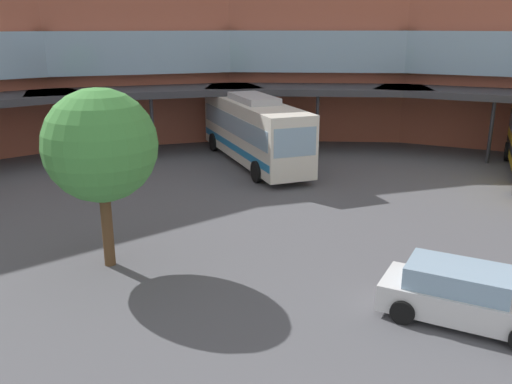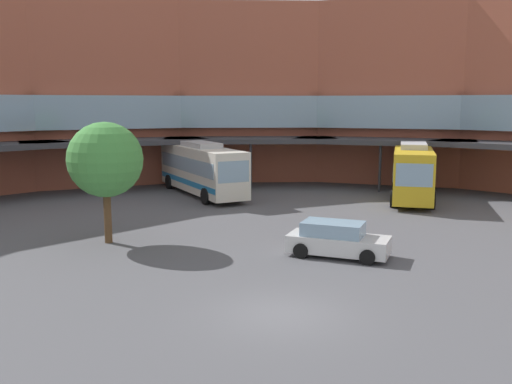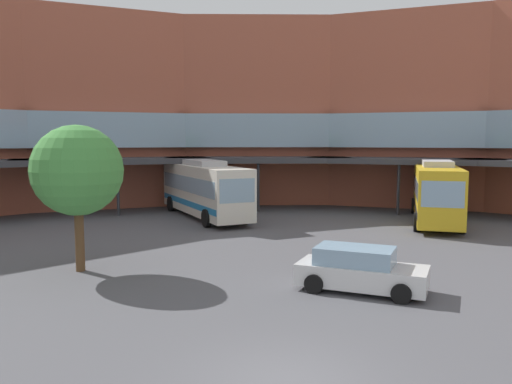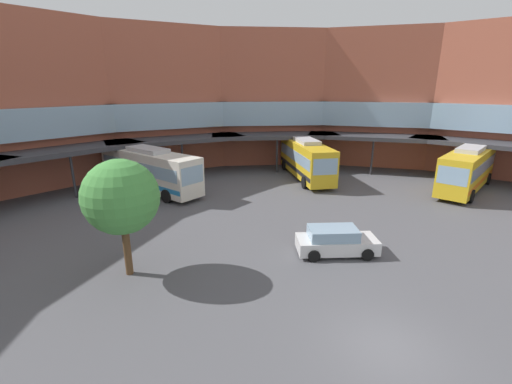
{
  "view_description": "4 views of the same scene",
  "coord_description": "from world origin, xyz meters",
  "px_view_note": "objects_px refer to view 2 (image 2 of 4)",
  "views": [
    {
      "loc": [
        -1.61,
        -6.65,
        7.65
      ],
      "look_at": [
        -2.63,
        9.29,
        2.73
      ],
      "focal_mm": 38.34,
      "sensor_mm": 36.0,
      "label": 1
    },
    {
      "loc": [
        -1.58,
        -17.25,
        6.73
      ],
      "look_at": [
        -0.27,
        11.66,
        2.12
      ],
      "focal_mm": 39.57,
      "sensor_mm": 36.0,
      "label": 2
    },
    {
      "loc": [
        -0.84,
        -10.56,
        5.25
      ],
      "look_at": [
        -0.41,
        13.28,
        2.8
      ],
      "focal_mm": 35.93,
      "sensor_mm": 36.0,
      "label": 3
    },
    {
      "loc": [
        -8.93,
        -7.12,
        9.08
      ],
      "look_at": [
        1.14,
        12.73,
        2.24
      ],
      "focal_mm": 24.6,
      "sensor_mm": 36.0,
      "label": 4
    }
  ],
  "objects_px": {
    "bus_1": "(412,171)",
    "bus_3": "(202,168)",
    "parked_car": "(337,240)",
    "plaza_tree": "(105,160)"
  },
  "relations": [
    {
      "from": "bus_1",
      "to": "bus_3",
      "type": "xyz_separation_m",
      "value": [
        -14.85,
        2.45,
        -0.03
      ]
    },
    {
      "from": "bus_3",
      "to": "parked_car",
      "type": "relative_size",
      "value": 2.38
    },
    {
      "from": "parked_car",
      "to": "plaza_tree",
      "type": "bearing_deg",
      "value": -171.35
    },
    {
      "from": "bus_1",
      "to": "bus_3",
      "type": "distance_m",
      "value": 15.05
    },
    {
      "from": "bus_1",
      "to": "parked_car",
      "type": "xyz_separation_m",
      "value": [
        -8.07,
        -14.62,
        -1.26
      ]
    },
    {
      "from": "parked_car",
      "to": "bus_1",
      "type": "bearing_deg",
      "value": 85.09
    },
    {
      "from": "bus_3",
      "to": "plaza_tree",
      "type": "distance_m",
      "value": 14.82
    },
    {
      "from": "bus_3",
      "to": "plaza_tree",
      "type": "xyz_separation_m",
      "value": [
        -3.81,
        -14.17,
        2.06
      ]
    },
    {
      "from": "bus_1",
      "to": "bus_3",
      "type": "height_order",
      "value": "bus_1"
    },
    {
      "from": "bus_1",
      "to": "parked_car",
      "type": "relative_size",
      "value": 2.33
    }
  ]
}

